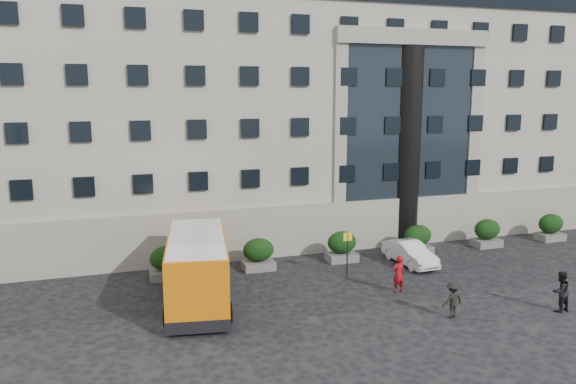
# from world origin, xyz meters

# --- Properties ---
(ground) EXTENTS (120.00, 120.00, 0.00)m
(ground) POSITION_xyz_m (0.00, 0.00, 0.00)
(ground) COLOR black
(ground) RESTS_ON ground
(civic_building) EXTENTS (44.00, 24.00, 18.00)m
(civic_building) POSITION_xyz_m (6.00, 22.00, 9.00)
(civic_building) COLOR gray
(civic_building) RESTS_ON ground
(entrance_column) EXTENTS (1.80, 1.80, 13.00)m
(entrance_column) POSITION_xyz_m (12.00, 10.30, 6.50)
(entrance_column) COLOR black
(entrance_column) RESTS_ON ground
(hedge_a) EXTENTS (1.80, 1.26, 1.84)m
(hedge_a) POSITION_xyz_m (-4.00, 7.80, 0.93)
(hedge_a) COLOR #565653
(hedge_a) RESTS_ON ground
(hedge_b) EXTENTS (1.80, 1.26, 1.84)m
(hedge_b) POSITION_xyz_m (1.20, 7.80, 0.93)
(hedge_b) COLOR #565653
(hedge_b) RESTS_ON ground
(hedge_c) EXTENTS (1.80, 1.26, 1.84)m
(hedge_c) POSITION_xyz_m (6.40, 7.80, 0.93)
(hedge_c) COLOR #565653
(hedge_c) RESTS_ON ground
(hedge_d) EXTENTS (1.80, 1.26, 1.84)m
(hedge_d) POSITION_xyz_m (11.60, 7.80, 0.93)
(hedge_d) COLOR #565653
(hedge_d) RESTS_ON ground
(hedge_e) EXTENTS (1.80, 1.26, 1.84)m
(hedge_e) POSITION_xyz_m (16.80, 7.80, 0.93)
(hedge_e) COLOR #565653
(hedge_e) RESTS_ON ground
(hedge_f) EXTENTS (1.80, 1.26, 1.84)m
(hedge_f) POSITION_xyz_m (22.00, 7.80, 0.93)
(hedge_f) COLOR #565653
(hedge_f) RESTS_ON ground
(bus_stop_sign) EXTENTS (0.50, 0.08, 2.52)m
(bus_stop_sign) POSITION_xyz_m (5.50, 5.00, 1.73)
(bus_stop_sign) COLOR #262628
(bus_stop_sign) RESTS_ON ground
(minibus) EXTENTS (3.96, 8.28, 3.32)m
(minibus) POSITION_xyz_m (-2.95, 3.73, 1.82)
(minibus) COLOR #D26909
(minibus) RESTS_ON ground
(white_taxi) EXTENTS (1.69, 4.24, 1.37)m
(white_taxi) POSITION_xyz_m (10.00, 5.97, 0.69)
(white_taxi) COLOR silver
(white_taxi) RESTS_ON ground
(pedestrian_a) EXTENTS (0.75, 0.53, 1.95)m
(pedestrian_a) POSITION_xyz_m (7.01, 1.99, 0.97)
(pedestrian_a) COLOR maroon
(pedestrian_a) RESTS_ON ground
(pedestrian_b) EXTENTS (1.03, 0.85, 1.94)m
(pedestrian_b) POSITION_xyz_m (12.94, -2.56, 0.97)
(pedestrian_b) COLOR black
(pedestrian_b) RESTS_ON ground
(pedestrian_c) EXTENTS (1.17, 0.79, 1.68)m
(pedestrian_c) POSITION_xyz_m (7.75, -1.63, 0.84)
(pedestrian_c) COLOR black
(pedestrian_c) RESTS_ON ground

